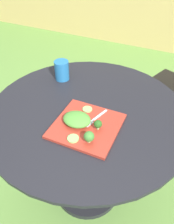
# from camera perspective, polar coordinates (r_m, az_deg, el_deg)

# --- Properties ---
(ground_plane) EXTENTS (12.00, 12.00, 0.00)m
(ground_plane) POSITION_cam_1_polar(r_m,az_deg,el_deg) (1.73, 0.06, -18.17)
(ground_plane) COLOR #669342
(patio_table) EXTENTS (1.01, 1.01, 0.72)m
(patio_table) POSITION_cam_1_polar(r_m,az_deg,el_deg) (1.33, 0.08, -7.00)
(patio_table) COLOR black
(patio_table) RESTS_ON ground_plane
(salad_plate) EXTENTS (0.29, 0.29, 0.01)m
(salad_plate) POSITION_cam_1_polar(r_m,az_deg,el_deg) (1.08, -0.09, -3.39)
(salad_plate) COLOR #AD3323
(salad_plate) RESTS_ON patio_table
(drinking_glass) EXTENTS (0.08, 0.08, 0.11)m
(drinking_glass) POSITION_cam_1_polar(r_m,az_deg,el_deg) (1.40, -6.14, 9.85)
(drinking_glass) COLOR #236BA8
(drinking_glass) RESTS_ON patio_table
(fork) EXTENTS (0.06, 0.15, 0.00)m
(fork) POSITION_cam_1_polar(r_m,az_deg,el_deg) (1.10, 1.75, -1.82)
(fork) COLOR silver
(fork) RESTS_ON salad_plate
(lettuce_mound) EXTENTS (0.13, 0.11, 0.04)m
(lettuce_mound) POSITION_cam_1_polar(r_m,az_deg,el_deg) (1.08, -2.57, -1.75)
(lettuce_mound) COLOR #519338
(lettuce_mound) RESTS_ON salad_plate
(broccoli_floret_0) EXTENTS (0.05, 0.05, 0.05)m
(broccoli_floret_0) POSITION_cam_1_polar(r_m,az_deg,el_deg) (0.98, 0.48, -6.01)
(broccoli_floret_0) COLOR #99B770
(broccoli_floret_0) RESTS_ON salad_plate
(broccoli_floret_1) EXTENTS (0.04, 0.04, 0.05)m
(broccoli_floret_1) POSITION_cam_1_polar(r_m,az_deg,el_deg) (1.04, 2.68, -2.98)
(broccoli_floret_1) COLOR #99B770
(broccoli_floret_1) RESTS_ON salad_plate
(cucumber_slice_0) EXTENTS (0.05, 0.05, 0.01)m
(cucumber_slice_0) POSITION_cam_1_polar(r_m,az_deg,el_deg) (1.01, -3.42, -6.46)
(cucumber_slice_0) COLOR #8EB766
(cucumber_slice_0) RESTS_ON salad_plate
(cucumber_slice_1) EXTENTS (0.05, 0.05, 0.01)m
(cucumber_slice_1) POSITION_cam_1_polar(r_m,az_deg,el_deg) (1.16, 0.08, 0.67)
(cucumber_slice_1) COLOR #8EB766
(cucumber_slice_1) RESTS_ON salad_plate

